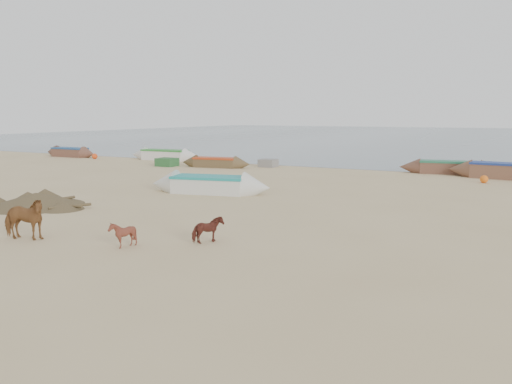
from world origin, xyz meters
TOP-DOWN VIEW (x-y plane):
  - ground at (0.00, 0.00)m, footprint 140.00×140.00m
  - sea at (0.00, 82.00)m, footprint 160.00×160.00m
  - cow_adult at (-4.87, -2.11)m, footprint 1.70×1.11m
  - calf_front at (-1.55, -1.39)m, footprint 0.94×0.91m
  - calf_right at (0.38, 0.19)m, footprint 0.79×0.88m
  - near_canoe at (-4.83, 8.31)m, footprint 6.28×2.77m
  - debris_pile at (-9.45, 2.01)m, footprint 4.25×4.25m
  - waterline_canoes at (-0.46, 20.80)m, footprint 58.71×5.61m
  - beach_clutter at (3.76, 19.51)m, footprint 48.09×4.18m

SIDE VIEW (x-z plane):
  - ground at x=0.00m, z-range 0.00..0.00m
  - sea at x=0.00m, z-range 0.01..0.01m
  - debris_pile at x=-9.45m, z-range 0.00..0.56m
  - beach_clutter at x=3.76m, z-range -0.02..0.62m
  - calf_front at x=-1.55m, z-range 0.00..0.79m
  - calf_right at x=0.38m, z-range 0.00..0.80m
  - near_canoe at x=-4.83m, z-range 0.00..0.84m
  - waterline_canoes at x=-0.46m, z-range -0.06..0.90m
  - cow_adult at x=-4.87m, z-range 0.00..1.32m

